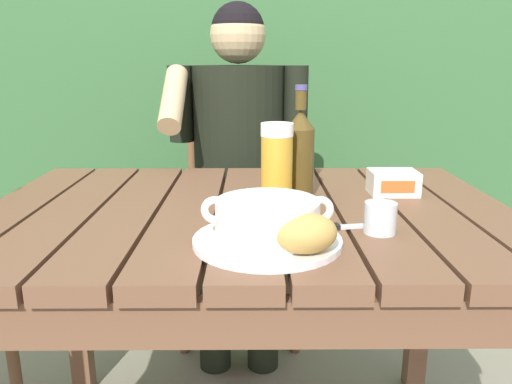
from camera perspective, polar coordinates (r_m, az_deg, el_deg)
name	(u,v)px	position (r m, az deg, el deg)	size (l,w,h in m)	color
dining_table	(247,249)	(1.16, -1.02, -6.50)	(1.18, 0.82, 0.74)	brown
hedge_backdrop	(246,70)	(2.60, -1.10, 13.76)	(3.42, 0.91, 1.88)	#386638
chair_near_diner	(240,208)	(2.02, -1.79, -1.82)	(0.45, 0.46, 1.01)	brown
person_eating	(238,156)	(1.76, -2.09, 4.16)	(0.48, 0.47, 1.25)	black
serving_plate	(267,241)	(0.90, 1.29, -5.57)	(0.27, 0.27, 0.01)	white
soup_bowl	(267,218)	(0.89, 1.31, -3.01)	(0.24, 0.19, 0.08)	white
bread_roll	(306,233)	(0.83, 5.73, -4.73)	(0.13, 0.11, 0.07)	tan
beer_glass	(277,165)	(1.11, 2.37, 3.10)	(0.07, 0.07, 0.19)	gold
beer_bottle	(300,153)	(1.18, 5.02, 4.51)	(0.07, 0.07, 0.27)	#4D3B16
water_glass_small	(380,218)	(0.98, 14.00, -2.88)	(0.06, 0.06, 0.06)	silver
butter_tub	(393,182)	(1.27, 15.38, 1.06)	(0.12, 0.09, 0.06)	white
table_knife	(338,227)	(0.99, 9.32, -3.95)	(0.16, 0.04, 0.01)	silver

